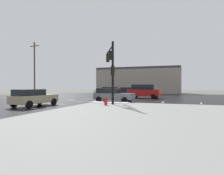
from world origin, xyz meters
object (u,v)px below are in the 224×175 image
(suv_red, at_px, (144,91))
(sedan_grey, at_px, (113,95))
(traffic_signal_mast, at_px, (111,64))
(sedan_white, at_px, (107,91))
(sedan_navy, at_px, (128,92))
(fire_hydrant, at_px, (106,101))
(sedan_tan, at_px, (33,97))
(utility_pole_far, at_px, (34,67))

(suv_red, distance_m, sedan_grey, 8.56)
(traffic_signal_mast, xyz_separation_m, sedan_white, (-6.86, 16.58, -3.26))
(traffic_signal_mast, relative_size, sedan_navy, 1.30)
(fire_hydrant, height_order, sedan_tan, sedan_tan)
(fire_hydrant, bearing_deg, traffic_signal_mast, 97.54)
(sedan_grey, bearing_deg, sedan_white, 115.57)
(fire_hydrant, xyz_separation_m, sedan_white, (-7.15, 18.77, 0.32))
(sedan_navy, bearing_deg, utility_pole_far, 85.03)
(fire_hydrant, xyz_separation_m, sedan_tan, (-6.29, -2.12, 0.32))
(traffic_signal_mast, bearing_deg, sedan_tan, 97.98)
(fire_hydrant, distance_m, sedan_navy, 15.34)
(traffic_signal_mast, bearing_deg, sedan_grey, -11.83)
(sedan_navy, bearing_deg, sedan_white, 52.98)
(sedan_grey, height_order, sedan_navy, same)
(traffic_signal_mast, height_order, sedan_tan, traffic_signal_mast)
(fire_hydrant, xyz_separation_m, sedan_grey, (-1.03, 4.79, 0.32))
(sedan_white, bearing_deg, sedan_grey, 112.92)
(utility_pole_far, bearing_deg, sedan_white, 9.48)
(suv_red, xyz_separation_m, sedan_white, (-8.10, 5.66, -0.24))
(sedan_tan, bearing_deg, suv_red, -21.11)
(traffic_signal_mast, xyz_separation_m, sedan_grey, (-0.74, 2.60, -3.26))
(traffic_signal_mast, height_order, suv_red, traffic_signal_mast)
(suv_red, bearing_deg, sedan_grey, 80.61)
(suv_red, bearing_deg, sedan_white, -30.92)
(sedan_navy, bearing_deg, suv_red, -126.32)
(utility_pole_far, bearing_deg, sedan_grey, -28.76)
(traffic_signal_mast, relative_size, sedan_tan, 1.29)
(sedan_tan, xyz_separation_m, sedan_grey, (5.26, 6.92, 0.00))
(sedan_white, bearing_deg, fire_hydrant, 110.14)
(fire_hydrant, relative_size, sedan_tan, 0.17)
(sedan_navy, bearing_deg, sedan_grey, -176.08)
(suv_red, xyz_separation_m, sedan_tan, (-7.24, -15.24, -0.24))
(suv_red, relative_size, sedan_tan, 1.07)
(sedan_white, bearing_deg, traffic_signal_mast, 111.76)
(sedan_white, relative_size, sedan_grey, 0.99)
(sedan_white, height_order, sedan_tan, same)
(fire_hydrant, bearing_deg, sedan_navy, 97.78)
(traffic_signal_mast, xyz_separation_m, utility_pole_far, (-21.70, 14.10, 1.44))
(traffic_signal_mast, height_order, utility_pole_far, utility_pole_far)
(suv_red, bearing_deg, traffic_signal_mast, 87.53)
(traffic_signal_mast, relative_size, utility_pole_far, 0.56)
(sedan_grey, xyz_separation_m, utility_pole_far, (-20.96, 11.50, 4.69))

